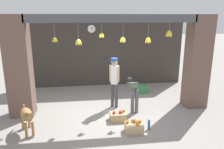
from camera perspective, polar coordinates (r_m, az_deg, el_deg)
name	(u,v)px	position (r m, az deg, el deg)	size (l,w,h in m)	color
ground_plane	(114,113)	(7.11, 0.47, -10.06)	(60.00, 60.00, 0.00)	gray
shop_back_wall	(104,51)	(9.60, -2.00, 6.13)	(6.98, 0.12, 3.07)	#38332D
shop_pillar_left	(19,67)	(7.12, -23.16, 1.80)	(0.70, 0.60, 3.07)	brown
shop_pillar_right	(197,62)	(7.79, 21.38, 3.03)	(0.70, 0.60, 3.07)	brown
storefront_awning	(114,20)	(6.57, 0.54, 14.16)	(5.08, 0.27, 0.90)	#4C4C51
dog	(27,116)	(6.20, -21.36, -10.01)	(0.55, 0.96, 0.73)	#9E7042
shopkeeper	(114,79)	(7.21, 0.62, -1.11)	(0.32, 0.31, 1.70)	#424247
worker_stooping	(133,91)	(7.12, 5.47, -4.26)	(0.28, 0.78, 1.02)	#56565B
fruit_crate_oranges	(134,127)	(6.04, 5.82, -13.52)	(0.46, 0.37, 0.32)	tan
fruit_crate_apples	(118,116)	(6.62, 1.62, -10.79)	(0.47, 0.35, 0.32)	tan
produce_box_green	(142,89)	(8.95, 7.74, -3.77)	(0.46, 0.35, 0.31)	#387A42
water_bottle	(149,125)	(6.21, 9.60, -12.84)	(0.07, 0.07, 0.28)	#2D60AD
wall_clock	(91,29)	(9.39, -5.38, 11.79)	(0.35, 0.03, 0.35)	black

